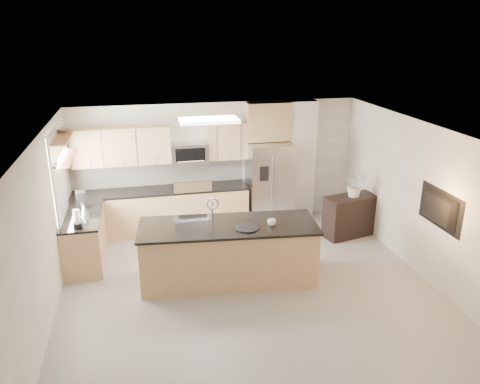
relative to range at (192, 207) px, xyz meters
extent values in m
plane|color=#999592|center=(0.60, -2.92, -0.47)|extent=(6.50, 6.50, 0.00)
cube|color=silver|center=(0.60, -2.92, 2.13)|extent=(6.00, 6.50, 0.02)
cube|color=white|center=(0.60, 0.33, 0.83)|extent=(6.00, 0.02, 2.60)
cube|color=white|center=(0.60, -6.17, 0.83)|extent=(6.00, 0.02, 2.60)
cube|color=white|center=(-2.40, -2.92, 0.83)|extent=(0.02, 6.50, 2.60)
cube|color=white|center=(3.60, -2.92, 0.83)|extent=(0.02, 6.50, 2.60)
cube|color=tan|center=(-0.63, 0.00, -0.03)|extent=(3.55, 0.65, 0.88)
cube|color=black|center=(-0.63, 0.00, 0.43)|extent=(3.55, 0.66, 0.04)
cube|color=beige|center=(-0.63, 0.32, 0.71)|extent=(3.55, 0.02, 0.52)
cube|color=tan|center=(-2.07, -1.07, -0.03)|extent=(0.65, 1.50, 0.88)
cube|color=black|center=(-2.07, -1.07, 0.43)|extent=(0.66, 1.50, 0.04)
cube|color=black|center=(0.00, 0.00, -0.02)|extent=(0.76, 0.64, 0.90)
cube|color=black|center=(0.00, 0.00, 0.44)|extent=(0.76, 0.62, 0.03)
cube|color=#ACACAF|center=(0.00, -0.30, 0.56)|extent=(0.76, 0.04, 0.22)
cube|color=tan|center=(-1.34, 0.16, 1.35)|extent=(1.92, 0.33, 0.75)
cube|color=tan|center=(0.79, 0.16, 1.35)|extent=(0.82, 0.33, 0.75)
cube|color=#ACACAF|center=(0.00, 0.13, 1.16)|extent=(0.76, 0.40, 0.40)
cube|color=black|center=(0.00, -0.07, 1.16)|extent=(0.60, 0.02, 0.28)
cube|color=#ACACAF|center=(1.66, -0.05, 0.42)|extent=(0.92, 0.75, 1.78)
cube|color=gray|center=(1.66, -0.43, 0.42)|extent=(0.02, 0.01, 1.69)
cube|color=black|center=(1.44, -0.44, 0.78)|extent=(0.18, 0.03, 0.30)
cube|color=silver|center=(2.42, 0.18, 0.83)|extent=(0.60, 0.30, 2.60)
cube|color=white|center=(-2.38, -1.07, 1.18)|extent=(0.03, 1.05, 1.55)
cube|color=white|center=(-2.37, -1.07, 1.18)|extent=(0.03, 1.15, 1.65)
cube|color=olive|center=(-2.25, -0.97, 1.48)|extent=(0.30, 1.20, 0.04)
cube|color=olive|center=(-2.25, -0.97, 1.85)|extent=(0.30, 1.20, 0.04)
cube|color=white|center=(0.20, -1.32, 2.09)|extent=(1.00, 0.50, 0.06)
cube|color=tan|center=(0.34, -2.25, 0.01)|extent=(2.94, 1.26, 0.97)
cube|color=black|center=(0.34, -2.25, 0.51)|extent=(3.01, 1.32, 0.04)
cube|color=black|center=(0.12, -2.25, 0.50)|extent=(0.60, 0.44, 0.01)
cylinder|color=#ACACAF|center=(0.12, -2.01, 0.70)|extent=(0.03, 0.03, 0.34)
torus|color=#ACACAF|center=(0.12, -2.07, 0.85)|extent=(0.21, 0.03, 0.21)
cube|color=black|center=(3.10, -1.04, -0.05)|extent=(1.14, 0.68, 0.85)
imported|color=white|center=(1.03, -2.43, 0.59)|extent=(0.18, 0.18, 0.11)
cylinder|color=black|center=(0.61, -2.45, 0.55)|extent=(0.50, 0.50, 0.02)
cylinder|color=black|center=(-2.07, -1.66, 0.50)|extent=(0.14, 0.14, 0.10)
cylinder|color=silver|center=(-2.07, -1.66, 0.66)|extent=(0.11, 0.11, 0.23)
cone|color=#ACACAF|center=(-2.02, -1.06, 0.55)|extent=(0.18, 0.18, 0.20)
cylinder|color=black|center=(-2.02, -1.06, 0.65)|extent=(0.04, 0.04, 0.04)
cube|color=black|center=(-2.09, -0.71, 0.61)|extent=(0.20, 0.23, 0.32)
cylinder|color=#ACACAF|center=(-2.09, -0.76, 0.53)|extent=(0.10, 0.10, 0.11)
imported|color=#ACACAF|center=(-2.25, -0.67, 1.91)|extent=(0.40, 0.40, 0.08)
imported|color=silver|center=(3.15, -1.04, 0.75)|extent=(0.81, 0.75, 0.74)
imported|color=black|center=(3.51, -3.12, 0.88)|extent=(0.14, 1.08, 0.62)
camera|label=1|loc=(-0.97, -9.14, 3.61)|focal=35.00mm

